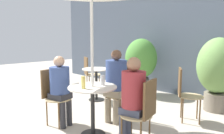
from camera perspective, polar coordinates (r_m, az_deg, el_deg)
name	(u,v)px	position (r m, az deg, el deg)	size (l,w,h in m)	color
storefront_wall	(191,36)	(5.59, 19.90, 7.74)	(10.00, 0.06, 3.00)	#4C5666
cafe_table_near	(93,98)	(3.26, -5.09, -8.02)	(0.72, 0.72, 0.74)	black
cafe_table_far	(96,77)	(5.07, -4.12, -2.60)	(0.65, 0.65, 0.74)	black
bistro_chair_0	(143,109)	(2.87, 8.13, -10.70)	(0.45, 0.43, 0.93)	tan
bistro_chair_1	(120,88)	(3.92, 2.20, -5.58)	(0.43, 0.45, 0.93)	tan
bistro_chair_2	(54,92)	(3.80, -14.89, -6.26)	(0.45, 0.43, 0.93)	tan
bistro_chair_4	(89,71)	(5.98, -5.95, -0.98)	(0.46, 0.47, 0.93)	tan
bistro_chair_5	(185,90)	(4.00, 18.52, -5.70)	(0.48, 0.48, 0.93)	tan
seated_person_0	(133,94)	(2.88, 5.39, -7.07)	(0.36, 0.33, 1.21)	#42475B
seated_person_1	(116,80)	(3.75, 1.01, -3.34)	(0.38, 0.41, 1.25)	gray
seated_person_2	(60,84)	(3.66, -13.32, -4.47)	(0.36, 0.33, 1.16)	#2D2D33
beer_glass_0	(102,80)	(3.30, -2.51, -3.41)	(0.07, 0.07, 0.15)	silver
beer_glass_1	(83,82)	(3.08, -7.49, -4.02)	(0.06, 0.06, 0.18)	#DBC65B
potted_plant_0	(141,61)	(5.63, 7.58, 1.51)	(0.81, 0.81, 1.43)	#47423D
potted_plant_1	(218,69)	(4.76, 25.92, -0.51)	(0.80, 0.80, 1.46)	slate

